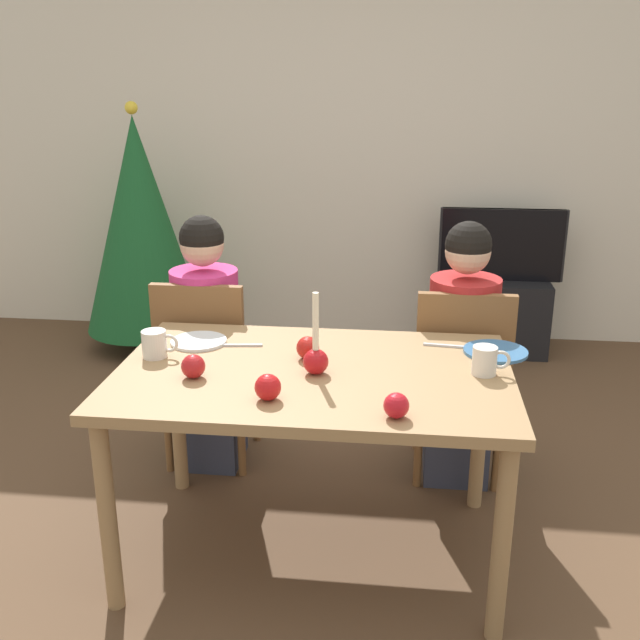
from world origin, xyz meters
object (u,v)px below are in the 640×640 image
(christmas_tree, at_px, (140,225))
(apple_by_right_mug, at_px, (193,366))
(person_right_child, at_px, (461,358))
(plate_left, at_px, (199,341))
(mug_right, at_px, (486,360))
(tv_stand, at_px, (496,315))
(tv, at_px, (502,245))
(chair_left, at_px, (206,362))
(plate_right, at_px, (495,351))
(dining_table, at_px, (314,391))
(apple_far_edge, at_px, (268,387))
(apple_by_left_plate, at_px, (396,405))
(mug_left, at_px, (155,344))
(person_left_child, at_px, (207,348))
(apple_near_candle, at_px, (308,348))
(candle_centerpiece, at_px, (316,357))
(chair_right, at_px, (461,373))

(christmas_tree, bearing_deg, apple_by_right_mug, -66.20)
(person_right_child, distance_m, plate_left, 1.14)
(christmas_tree, height_order, plate_left, christmas_tree)
(person_right_child, height_order, mug_right, person_right_child)
(tv_stand, xyz_separation_m, christmas_tree, (-2.30, -0.20, 0.58))
(person_right_child, bearing_deg, tv, 78.03)
(chair_left, bearing_deg, mug_right, -26.31)
(christmas_tree, relative_size, plate_right, 6.63)
(dining_table, bearing_deg, chair_left, 132.91)
(chair_left, xyz_separation_m, mug_right, (1.16, -0.58, 0.29))
(christmas_tree, height_order, mug_right, christmas_tree)
(person_right_child, height_order, apple_far_edge, person_right_child)
(person_right_child, bearing_deg, plate_left, -158.28)
(person_right_child, relative_size, apple_by_right_mug, 14.00)
(christmas_tree, height_order, apple_by_left_plate, christmas_tree)
(christmas_tree, xyz_separation_m, mug_left, (0.78, -2.04, -0.02))
(plate_left, height_order, mug_left, mug_left)
(dining_table, bearing_deg, mug_left, 174.44)
(person_left_child, height_order, plate_right, person_left_child)
(dining_table, xyz_separation_m, mug_left, (-0.60, 0.06, 0.13))
(mug_right, height_order, apple_near_candle, mug_right)
(candle_centerpiece, relative_size, apple_far_edge, 3.41)
(dining_table, relative_size, apple_near_candle, 16.44)
(tv, relative_size, apple_near_candle, 9.28)
(person_left_child, height_order, apple_far_edge, person_left_child)
(tv_stand, relative_size, tv, 0.81)
(person_left_child, xyz_separation_m, apple_far_edge, (0.45, -0.90, 0.22))
(dining_table, distance_m, chair_left, 0.84)
(mug_left, relative_size, apple_near_candle, 1.61)
(dining_table, relative_size, person_left_child, 1.19)
(chair_left, height_order, mug_right, chair_left)
(dining_table, bearing_deg, apple_by_right_mug, -163.87)
(candle_centerpiece, xyz_separation_m, apple_near_candle, (-0.05, 0.14, -0.02))
(plate_right, bearing_deg, candle_centerpiece, -156.81)
(chair_right, bearing_deg, christmas_tree, 142.55)
(person_right_child, distance_m, tv_stand, 1.73)
(tv_stand, height_order, apple_by_left_plate, apple_by_left_plate)
(person_left_child, relative_size, apple_by_left_plate, 14.68)
(mug_right, relative_size, apple_far_edge, 1.53)
(person_right_child, height_order, apple_by_left_plate, person_right_child)
(plate_left, bearing_deg, apple_by_left_plate, -36.30)
(tv, bearing_deg, person_right_child, -101.97)
(chair_left, xyz_separation_m, christmas_tree, (-0.81, 1.49, 0.31))
(mug_right, distance_m, apple_near_candle, 0.64)
(christmas_tree, distance_m, mug_left, 2.19)
(mug_left, distance_m, apple_by_left_plate, 0.98)
(apple_by_right_mug, bearing_deg, mug_right, 8.44)
(dining_table, height_order, candle_centerpiece, candle_centerpiece)
(tv_stand, distance_m, mug_right, 2.36)
(tv, relative_size, christmas_tree, 0.50)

